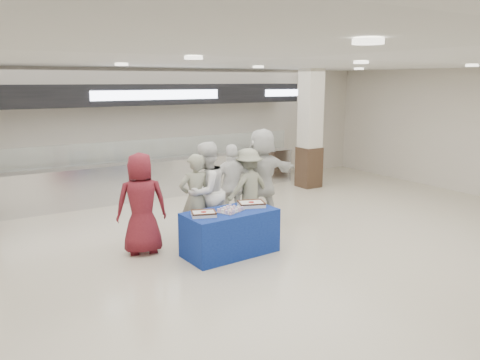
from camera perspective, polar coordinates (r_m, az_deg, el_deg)
ground at (r=7.60m, az=5.22°, el=-10.31°), size 14.00×14.00×0.00m
serving_line at (r=11.93m, az=-10.33°, el=3.51°), size 8.70×0.85×2.80m
column_right at (r=12.88m, az=8.53°, el=5.86°), size 0.55×0.55×3.20m
display_table at (r=7.93m, az=-1.22°, el=-6.42°), size 1.60×0.88×0.75m
sheet_cake_left at (r=7.56m, az=-4.45°, el=-4.06°), size 0.47×0.41×0.09m
sheet_cake_right at (r=8.10m, az=1.39°, el=-2.90°), size 0.53×0.47×0.09m
cupcake_tray at (r=7.78m, az=-1.18°, el=-3.64°), size 0.49×0.44×0.07m
civilian_maroon at (r=8.01m, az=-11.92°, el=-2.83°), size 0.95×0.74×1.73m
soldier_a at (r=8.33m, az=-5.46°, el=-2.37°), size 0.63×0.44×1.64m
chef_tall at (r=8.49m, az=-4.15°, el=-1.44°), size 1.09×0.99×1.82m
chef_short at (r=9.25m, az=-0.89°, el=-0.75°), size 1.06×0.72×1.67m
soldier_b at (r=9.34m, az=0.97°, el=-0.93°), size 1.09×0.72×1.58m
civilian_white at (r=9.71m, az=2.66°, el=0.64°), size 1.83×0.69×1.94m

